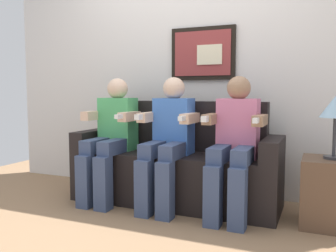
# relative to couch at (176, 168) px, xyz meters

# --- Properties ---
(ground_plane) EXTENTS (5.48, 5.48, 0.00)m
(ground_plane) POSITION_rel_couch_xyz_m (0.00, -0.33, -0.31)
(ground_plane) COLOR #8C6B4C
(back_wall_assembly) EXTENTS (4.22, 0.10, 2.60)m
(back_wall_assembly) POSITION_rel_couch_xyz_m (0.00, 0.44, 0.99)
(back_wall_assembly) COLOR silver
(back_wall_assembly) RESTS_ON ground_plane
(couch) EXTENTS (1.82, 0.58, 0.90)m
(couch) POSITION_rel_couch_xyz_m (0.00, 0.00, 0.00)
(couch) COLOR black
(couch) RESTS_ON ground_plane
(person_on_left) EXTENTS (0.46, 0.56, 1.11)m
(person_on_left) POSITION_rel_couch_xyz_m (-0.56, -0.17, 0.29)
(person_on_left) COLOR #4CB266
(person_on_left) RESTS_ON ground_plane
(person_in_middle) EXTENTS (0.46, 0.56, 1.11)m
(person_in_middle) POSITION_rel_couch_xyz_m (-0.00, -0.17, 0.29)
(person_in_middle) COLOR #3F72CC
(person_in_middle) RESTS_ON ground_plane
(person_on_right) EXTENTS (0.46, 0.56, 1.11)m
(person_on_right) POSITION_rel_couch_xyz_m (0.56, -0.17, 0.29)
(person_on_right) COLOR pink
(person_on_right) RESTS_ON ground_plane
(side_table_right) EXTENTS (0.40, 0.40, 0.50)m
(side_table_right) POSITION_rel_couch_xyz_m (1.26, -0.11, -0.06)
(side_table_right) COLOR brown
(side_table_right) RESTS_ON ground_plane
(table_lamp) EXTENTS (0.22, 0.22, 0.46)m
(table_lamp) POSITION_rel_couch_xyz_m (1.27, -0.10, 0.55)
(table_lamp) COLOR #333338
(table_lamp) RESTS_ON side_table_right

